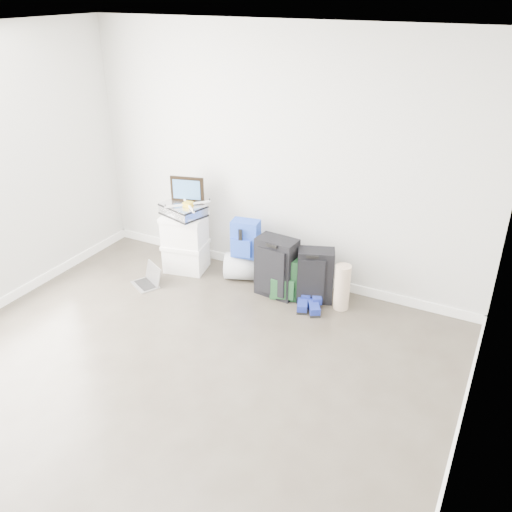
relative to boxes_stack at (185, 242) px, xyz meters
The scene contains 14 objects.
ground 2.37m from the boxes_stack, 64.72° to the right, with size 5.00×5.00×0.00m, color #39322A.
room_envelope 2.71m from the boxes_stack, 64.53° to the right, with size 4.52×5.02×2.71m.
boxes_stack is the anchor object (origin of this frame).
briefcase 0.40m from the boxes_stack, ahead, with size 0.46×0.33×0.13m, color #B2B2B7.
painting 0.62m from the boxes_stack, 90.00° to the left, with size 0.38×0.12×0.29m.
drone 0.50m from the boxes_stack, 14.04° to the right, with size 0.40×0.40×0.05m.
duffel_bag 0.77m from the boxes_stack, ahead, with size 0.30×0.30×0.49m, color gray.
blue_backpack 0.76m from the boxes_stack, ahead, with size 0.32×0.26×0.42m.
large_suitcase 1.17m from the boxes_stack, ahead, with size 0.44×0.30×0.65m.
green_backpack 1.30m from the boxes_stack, ahead, with size 0.37×0.31×0.46m.
carry_on 1.58m from the boxes_stack, ahead, with size 0.42×0.35×0.58m.
shoes 1.63m from the boxes_stack, ahead, with size 0.33×0.30×0.09m.
rolled_rug 1.89m from the boxes_stack, ahead, with size 0.16×0.16×0.49m, color tan.
laptop 0.60m from the boxes_stack, 108.71° to the right, with size 0.38×0.35×0.22m.
Camera 1 is at (2.28, -2.48, 3.01)m, focal length 38.00 mm.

